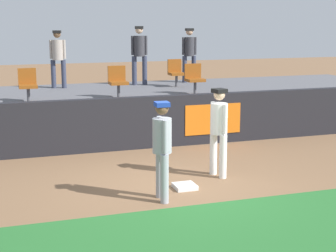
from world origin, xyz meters
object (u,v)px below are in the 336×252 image
(spectator_capped, at_px, (139,51))
(player_runner_visitor, at_px, (162,144))
(seat_back_right, at_px, (176,71))
(seat_front_center, at_px, (118,80))
(seat_front_right, at_px, (194,77))
(seat_front_left, at_px, (28,83))
(first_base, at_px, (185,186))
(spectator_hooded, at_px, (189,51))
(spectator_casual, at_px, (58,55))
(player_fielder_home, at_px, (219,126))

(spectator_capped, bearing_deg, player_runner_visitor, 87.43)
(seat_back_right, xyz_separation_m, seat_front_center, (-2.25, -1.80, 0.00))
(seat_front_center, bearing_deg, seat_front_right, 0.00)
(player_runner_visitor, distance_m, seat_front_left, 5.58)
(seat_front_right, distance_m, spectator_capped, 2.78)
(first_base, distance_m, spectator_hooded, 8.27)
(spectator_capped, xyz_separation_m, spectator_casual, (-2.54, -0.01, -0.07))
(spectator_casual, bearing_deg, seat_front_center, 130.23)
(player_runner_visitor, xyz_separation_m, spectator_hooded, (3.47, 7.95, 1.09))
(spectator_casual, bearing_deg, first_base, 115.14)
(first_base, distance_m, spectator_casual, 7.71)
(seat_front_left, bearing_deg, player_fielder_home, -51.11)
(first_base, xyz_separation_m, seat_back_right, (2.09, 6.55, 1.50))
(seat_front_right, bearing_deg, player_fielder_home, -104.62)
(player_fielder_home, height_order, seat_front_right, seat_front_right)
(player_fielder_home, distance_m, seat_front_right, 4.37)
(seat_front_right, relative_size, spectator_capped, 0.46)
(spectator_hooded, xyz_separation_m, spectator_capped, (-1.74, -0.15, 0.04))
(spectator_hooded, bearing_deg, spectator_casual, 6.21)
(seat_front_left, bearing_deg, spectator_hooded, 26.96)
(seat_front_right, bearing_deg, player_runner_visitor, -116.45)
(seat_front_right, bearing_deg, spectator_casual, 143.19)
(seat_back_right, xyz_separation_m, spectator_casual, (-3.50, 0.76, 0.53))
(player_runner_visitor, relative_size, seat_back_right, 2.06)
(seat_front_center, height_order, spectator_capped, spectator_capped)
(spectator_hooded, distance_m, spectator_casual, 4.29)
(seat_back_right, bearing_deg, seat_front_left, -158.47)
(first_base, xyz_separation_m, player_fielder_home, (0.91, 0.55, 0.98))
(player_fielder_home, height_order, seat_front_left, seat_front_left)
(first_base, distance_m, spectator_capped, 7.70)
(seat_front_left, distance_m, spectator_hooded, 6.03)
(seat_back_right, height_order, spectator_hooded, spectator_hooded)
(player_fielder_home, bearing_deg, seat_back_right, 155.41)
(player_runner_visitor, bearing_deg, player_fielder_home, 127.23)
(seat_back_right, relative_size, seat_front_left, 1.00)
(spectator_hooded, bearing_deg, seat_front_center, 45.84)
(player_runner_visitor, height_order, seat_front_right, seat_front_right)
(seat_front_right, height_order, spectator_capped, spectator_capped)
(first_base, bearing_deg, seat_front_right, 67.11)
(seat_front_left, height_order, spectator_casual, spectator_casual)
(seat_front_center, xyz_separation_m, spectator_hooded, (3.04, 2.72, 0.55))
(player_fielder_home, bearing_deg, first_base, -72.16)
(player_runner_visitor, bearing_deg, seat_back_right, 161.96)
(seat_front_right, relative_size, spectator_hooded, 0.47)
(spectator_capped, relative_size, spectator_casual, 1.07)
(player_fielder_home, height_order, spectator_hooded, spectator_hooded)
(seat_front_left, bearing_deg, seat_front_center, 0.01)
(seat_back_right, height_order, spectator_capped, spectator_capped)
(seat_front_right, bearing_deg, spectator_capped, 108.75)
(first_base, height_order, seat_front_right, seat_front_right)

